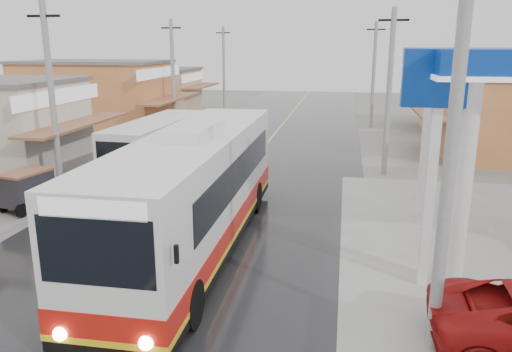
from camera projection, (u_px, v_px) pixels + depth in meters
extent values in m
plane|color=slate|center=(125.00, 317.00, 11.90)|extent=(120.00, 120.00, 0.00)
cube|color=black|center=(247.00, 168.00, 26.17)|extent=(12.00, 90.00, 0.02)
cube|color=#D8CC4C|center=(247.00, 168.00, 26.17)|extent=(0.15, 90.00, 0.01)
cylinder|color=white|center=(427.00, 144.00, 18.40)|extent=(0.44, 0.44, 5.50)
cylinder|color=white|center=(463.00, 189.00, 12.69)|extent=(0.44, 0.44, 5.50)
cube|color=white|center=(431.00, 178.00, 12.77)|extent=(0.25, 0.25, 6.00)
cube|color=#0A3596|center=(440.00, 79.00, 12.13)|extent=(1.80, 0.30, 1.40)
cube|color=silver|center=(195.00, 185.00, 15.30)|extent=(2.63, 12.57, 3.09)
cube|color=black|center=(197.00, 235.00, 15.72)|extent=(2.65, 12.59, 0.31)
cube|color=red|center=(196.00, 219.00, 15.59)|extent=(2.67, 12.61, 0.58)
cube|color=yellow|center=(196.00, 230.00, 15.67)|extent=(2.68, 12.62, 0.15)
cube|color=black|center=(200.00, 170.00, 15.71)|extent=(2.67, 9.95, 1.05)
cube|color=black|center=(97.00, 251.00, 9.25)|extent=(2.32, 0.12, 1.36)
cube|color=black|center=(237.00, 135.00, 21.12)|extent=(2.32, 0.12, 1.15)
cube|color=white|center=(93.00, 209.00, 9.04)|extent=(2.12, 0.12, 0.37)
cube|color=silver|center=(193.00, 130.00, 14.86)|extent=(1.26, 3.14, 0.31)
cylinder|color=black|center=(95.00, 296.00, 11.70)|extent=(0.37, 1.15, 1.15)
cylinder|color=black|center=(190.00, 304.00, 11.31)|extent=(0.37, 1.15, 1.15)
cylinder|color=black|center=(197.00, 194.00, 19.68)|extent=(0.37, 1.15, 1.15)
cylinder|color=black|center=(255.00, 197.00, 19.29)|extent=(0.37, 1.15, 1.15)
sphere|color=#FFF2CC|center=(60.00, 334.00, 9.79)|extent=(0.29, 0.29, 0.29)
sphere|color=#FFF2CC|center=(146.00, 343.00, 9.49)|extent=(0.29, 0.29, 0.29)
cube|color=black|center=(34.00, 244.00, 9.75)|extent=(0.08, 0.08, 0.37)
cube|color=black|center=(176.00, 254.00, 9.26)|extent=(0.08, 0.08, 0.37)
cube|color=silver|center=(157.00, 143.00, 24.55)|extent=(2.57, 8.24, 2.26)
cube|color=navy|center=(158.00, 158.00, 24.75)|extent=(2.61, 8.28, 0.91)
cube|color=black|center=(157.00, 137.00, 24.47)|extent=(2.54, 6.89, 0.81)
cube|color=black|center=(117.00, 154.00, 20.68)|extent=(1.88, 0.21, 1.00)
cylinder|color=black|center=(112.00, 179.00, 22.32)|extent=(0.32, 0.92, 0.91)
cylinder|color=black|center=(152.00, 182.00, 21.90)|extent=(0.32, 0.92, 0.91)
cylinder|color=black|center=(164.00, 153.00, 27.78)|extent=(0.32, 0.92, 0.91)
cylinder|color=black|center=(196.00, 154.00, 27.36)|extent=(0.32, 0.92, 0.91)
imported|color=black|center=(126.00, 180.00, 22.14)|extent=(1.19, 1.96, 0.97)
imported|color=#297C2D|center=(122.00, 166.00, 21.76)|extent=(0.68, 0.55, 1.62)
cube|color=#26262D|center=(26.00, 188.00, 19.48)|extent=(1.55, 2.03, 1.18)
cube|color=brown|center=(24.00, 172.00, 19.32)|extent=(1.60, 2.09, 0.09)
cylinder|color=black|center=(3.00, 205.00, 19.30)|extent=(0.28, 0.57, 0.55)
cylinder|color=black|center=(29.00, 196.00, 20.44)|extent=(0.28, 0.57, 0.55)
cylinder|color=black|center=(22.00, 211.00, 18.70)|extent=(0.22, 0.56, 0.55)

